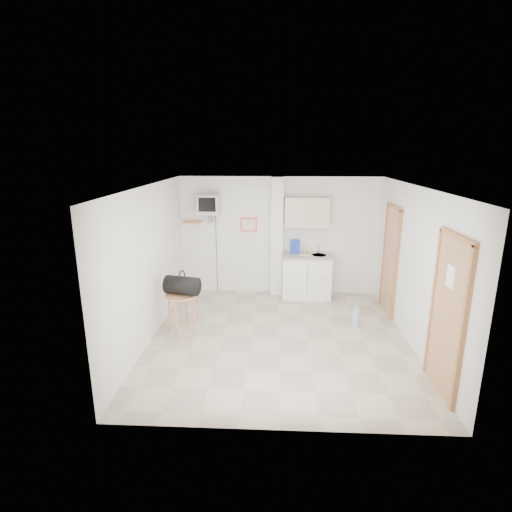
{
  "coord_description": "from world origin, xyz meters",
  "views": [
    {
      "loc": [
        -0.08,
        -6.06,
        3.05
      ],
      "look_at": [
        -0.41,
        0.6,
        1.25
      ],
      "focal_mm": 28.0,
      "sensor_mm": 36.0,
      "label": 1
    }
  ],
  "objects_px": {
    "crt_television": "(209,205)",
    "round_table": "(181,301)",
    "duffel_bag": "(182,285)",
    "water_bottle": "(356,317)"
  },
  "relations": [
    {
      "from": "duffel_bag",
      "to": "crt_television",
      "type": "bearing_deg",
      "value": 97.98
    },
    {
      "from": "crt_television",
      "to": "round_table",
      "type": "bearing_deg",
      "value": -96.03
    },
    {
      "from": "crt_television",
      "to": "duffel_bag",
      "type": "height_order",
      "value": "crt_television"
    },
    {
      "from": "crt_television",
      "to": "water_bottle",
      "type": "height_order",
      "value": "crt_television"
    },
    {
      "from": "round_table",
      "to": "water_bottle",
      "type": "distance_m",
      "value": 3.06
    },
    {
      "from": "round_table",
      "to": "water_bottle",
      "type": "relative_size",
      "value": 1.83
    },
    {
      "from": "crt_television",
      "to": "duffel_bag",
      "type": "bearing_deg",
      "value": -95.19
    },
    {
      "from": "duffel_bag",
      "to": "round_table",
      "type": "bearing_deg",
      "value": -138.89
    },
    {
      "from": "round_table",
      "to": "water_bottle",
      "type": "xyz_separation_m",
      "value": [
        3.01,
        0.41,
        -0.41
      ]
    },
    {
      "from": "water_bottle",
      "to": "duffel_bag",
      "type": "bearing_deg",
      "value": -172.55
    }
  ]
}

